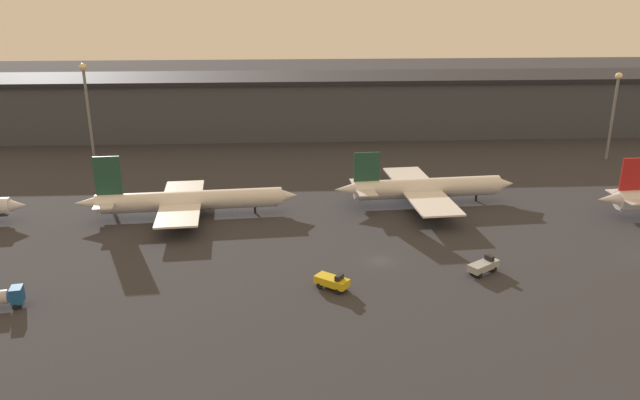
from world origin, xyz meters
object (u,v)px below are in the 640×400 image
service_vehicle_1 (3,297)px  service_vehicle_2 (332,281)px  airplane_1 (188,201)px  airplane_2 (425,188)px  service_vehicle_4 (484,266)px

service_vehicle_1 → service_vehicle_2: service_vehicle_1 is taller
service_vehicle_1 → airplane_1: bearing=49.9°
airplane_2 → service_vehicle_1: size_ratio=6.64×
service_vehicle_2 → airplane_2: bearing=97.2°
service_vehicle_2 → service_vehicle_4: service_vehicle_2 is taller
airplane_2 → service_vehicle_2: 45.05m
airplane_1 → service_vehicle_4: bearing=-34.0°
service_vehicle_1 → service_vehicle_2: size_ratio=1.06×
airplane_2 → service_vehicle_4: airplane_2 is taller
airplane_1 → service_vehicle_1: size_ratio=7.45×
service_vehicle_2 → service_vehicle_1: bearing=-138.4°
service_vehicle_4 → airplane_2: bearing=59.2°
airplane_2 → airplane_1: bearing=-178.9°
airplane_2 → service_vehicle_4: bearing=-90.6°
airplane_1 → airplane_2: (49.87, 4.91, 0.16)m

